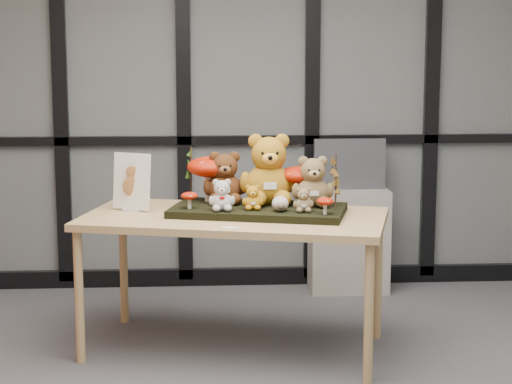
{
  "coord_description": "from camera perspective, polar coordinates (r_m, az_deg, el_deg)",
  "views": [
    {
      "loc": [
        -0.35,
        -4.01,
        1.79
      ],
      "look_at": [
        -0.04,
        1.03,
        0.92
      ],
      "focal_mm": 65.0,
      "sensor_mm": 36.0,
      "label": 1
    }
  ],
  "objects": [
    {
      "name": "bear_tan_back",
      "position": [
        5.22,
        3.51,
        0.82
      ],
      "size": [
        0.29,
        0.27,
        0.31
      ],
      "primitive_type": null,
      "rotation": [
        0.0,
        0.0,
        -0.25
      ],
      "color": "olive",
      "rests_on": "diorama_tray"
    },
    {
      "name": "mushroom_back_left",
      "position": [
        5.37,
        -2.88,
        0.95
      ],
      "size": [
        0.26,
        0.26,
        0.29
      ],
      "primitive_type": null,
      "color": "#A81A05",
      "rests_on": "diorama_tray"
    },
    {
      "name": "mushroom_front_left",
      "position": [
        5.16,
        -4.12,
        -0.46
      ],
      "size": [
        0.09,
        0.09,
        0.1
      ],
      "primitive_type": null,
      "color": "#A81A05",
      "rests_on": "diorama_tray"
    },
    {
      "name": "plush_cream_hedgehog",
      "position": [
        5.07,
        1.5,
        -0.68
      ],
      "size": [
        0.08,
        0.08,
        0.09
      ],
      "primitive_type": null,
      "rotation": [
        0.0,
        0.0,
        -0.25
      ],
      "color": "beige",
      "rests_on": "diorama_tray"
    },
    {
      "name": "sprig_green_mid_left",
      "position": [
        5.42,
        -2.48,
        0.95
      ],
      "size": [
        0.05,
        0.05,
        0.27
      ],
      "primitive_type": null,
      "color": "#1A3E0E",
      "rests_on": "diorama_tray"
    },
    {
      "name": "bear_pooh_yellow",
      "position": [
        5.28,
        0.79,
        1.65
      ],
      "size": [
        0.4,
        0.38,
        0.44
      ],
      "primitive_type": null,
      "rotation": [
        0.0,
        0.0,
        -0.25
      ],
      "color": "#AD7618",
      "rests_on": "diorama_tray"
    },
    {
      "name": "bear_small_yellow",
      "position": [
        5.12,
        -0.21,
        -0.24
      ],
      "size": [
        0.14,
        0.13,
        0.15
      ],
      "primitive_type": null,
      "rotation": [
        0.0,
        0.0,
        -0.25
      ],
      "color": "#C08215",
      "rests_on": "diorama_tray"
    },
    {
      "name": "glass_partition",
      "position": [
        6.5,
        -0.48,
        6.44
      ],
      "size": [
        4.9,
        0.06,
        2.78
      ],
      "color": "#2D383F",
      "rests_on": "floor"
    },
    {
      "name": "sprig_dry_far_right",
      "position": [
        5.23,
        4.92,
        0.72
      ],
      "size": [
        0.05,
        0.05,
        0.3
      ],
      "primitive_type": null,
      "color": "brown",
      "rests_on": "diorama_tray"
    },
    {
      "name": "sprig_dry_mid_right",
      "position": [
        5.11,
        4.94,
        0.2
      ],
      "size": [
        0.05,
        0.05,
        0.24
      ],
      "primitive_type": null,
      "color": "brown",
      "rests_on": "diorama_tray"
    },
    {
      "name": "diorama_tray",
      "position": [
        5.21,
        0.14,
        -1.14
      ],
      "size": [
        1.05,
        0.71,
        0.04
      ],
      "primitive_type": "cube",
      "rotation": [
        0.0,
        0.0,
        -0.25
      ],
      "color": "black",
      "rests_on": "display_table"
    },
    {
      "name": "cabinet",
      "position": [
        6.52,
        5.72,
        -2.97
      ],
      "size": [
        0.54,
        0.32,
        0.72
      ],
      "primitive_type": "cube",
      "color": "gray",
      "rests_on": "floor"
    },
    {
      "name": "monitor",
      "position": [
        6.45,
        5.77,
        1.72
      ],
      "size": [
        0.49,
        0.05,
        0.35
      ],
      "color": "#46484D",
      "rests_on": "cabinet"
    },
    {
      "name": "sprig_green_centre",
      "position": [
        5.39,
        -0.08,
        0.39
      ],
      "size": [
        0.05,
        0.05,
        0.18
      ],
      "primitive_type": null,
      "color": "#1A3E0E",
      "rests_on": "diorama_tray"
    },
    {
      "name": "bear_beige_small",
      "position": [
        5.06,
        2.93,
        -0.4
      ],
      "size": [
        0.14,
        0.13,
        0.15
      ],
      "primitive_type": null,
      "rotation": [
        0.0,
        0.0,
        -0.25
      ],
      "color": "olive",
      "rests_on": "diorama_tray"
    },
    {
      "name": "mushroom_front_right",
      "position": [
        5.0,
        4.28,
        -0.8
      ],
      "size": [
        0.09,
        0.09,
        0.1
      ],
      "primitive_type": null,
      "color": "#A81A05",
      "rests_on": "diorama_tray"
    },
    {
      "name": "mushroom_back_right",
      "position": [
        5.3,
        2.61,
        0.55
      ],
      "size": [
        0.21,
        0.21,
        0.24
      ],
      "primitive_type": null,
      "color": "#A81A05",
      "rests_on": "diorama_tray"
    },
    {
      "name": "sprig_green_far_left",
      "position": [
        5.4,
        -4.01,
        1.12
      ],
      "size": [
        0.05,
        0.05,
        0.31
      ],
      "primitive_type": null,
      "color": "#1A3E0E",
      "rests_on": "diorama_tray"
    },
    {
      "name": "bear_white_bow",
      "position": [
        5.09,
        -2.12,
        -0.08
      ],
      "size": [
        0.18,
        0.17,
        0.19
      ],
      "primitive_type": null,
      "rotation": [
        0.0,
        0.0,
        -0.25
      ],
      "color": "beige",
      "rests_on": "diorama_tray"
    },
    {
      "name": "display_table",
      "position": [
        5.2,
        -1.35,
        -2.15
      ],
      "size": [
        1.83,
        1.23,
        0.78
      ],
      "rotation": [
        0.0,
        0.0,
        -0.25
      ],
      "color": "tan",
      "rests_on": "floor"
    },
    {
      "name": "bear_brown_medium",
      "position": [
        5.31,
        -1.94,
        1.07
      ],
      "size": [
        0.3,
        0.28,
        0.33
      ],
      "primitive_type": null,
      "rotation": [
        0.0,
        0.0,
        -0.25
      ],
      "color": "#4C2711",
      "rests_on": "diorama_tray"
    },
    {
      "name": "room_shell",
      "position": [
        4.03,
        1.42,
        8.19
      ],
      "size": [
        5.0,
        5.0,
        5.0
      ],
      "color": "#AFADA5",
      "rests_on": "floor"
    },
    {
      "name": "label_card",
      "position": [
        4.85,
        -1.59,
        -2.2
      ],
      "size": [
        0.09,
        0.03,
        0.0
      ],
      "primitive_type": "cube",
      "color": "white",
      "rests_on": "display_table"
    },
    {
      "name": "sign_holder",
      "position": [
        5.33,
        -7.65,
        0.5
      ],
      "size": [
        0.23,
        0.14,
        0.33
      ],
      "rotation": [
        0.0,
        0.0,
        -0.45
      ],
      "color": "silver",
      "rests_on": "display_table"
    }
  ]
}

